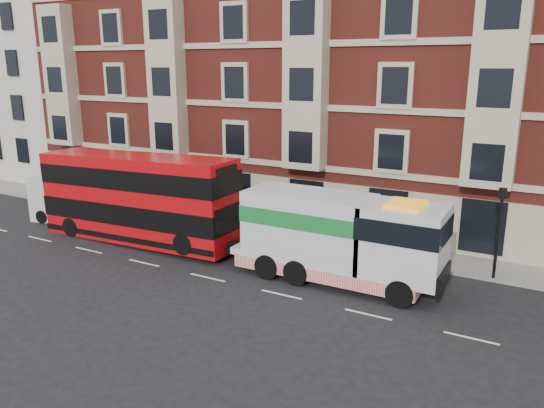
{
  "coord_description": "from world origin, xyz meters",
  "views": [
    {
      "loc": [
        14.11,
        -19.16,
        9.87
      ],
      "look_at": [
        1.31,
        4.0,
        2.89
      ],
      "focal_mm": 35.0,
      "sensor_mm": 36.0,
      "label": 1
    }
  ],
  "objects_px": {
    "box_van": "(74,200)",
    "pedestrian": "(116,198)",
    "double_decker_bus": "(137,197)",
    "tow_truck": "(336,237)"
  },
  "relations": [
    {
      "from": "double_decker_bus",
      "to": "tow_truck",
      "type": "relative_size",
      "value": 1.25
    },
    {
      "from": "double_decker_bus",
      "to": "pedestrian",
      "type": "relative_size",
      "value": 8.18
    },
    {
      "from": "box_van",
      "to": "pedestrian",
      "type": "bearing_deg",
      "value": 72.89
    },
    {
      "from": "double_decker_bus",
      "to": "tow_truck",
      "type": "height_order",
      "value": "double_decker_bus"
    },
    {
      "from": "tow_truck",
      "to": "pedestrian",
      "type": "height_order",
      "value": "tow_truck"
    },
    {
      "from": "double_decker_bus",
      "to": "pedestrian",
      "type": "xyz_separation_m",
      "value": [
        -5.93,
        4.16,
        -1.74
      ]
    },
    {
      "from": "double_decker_bus",
      "to": "pedestrian",
      "type": "distance_m",
      "value": 7.45
    },
    {
      "from": "box_van",
      "to": "pedestrian",
      "type": "distance_m",
      "value": 3.23
    },
    {
      "from": "tow_truck",
      "to": "box_van",
      "type": "relative_size",
      "value": 1.71
    },
    {
      "from": "pedestrian",
      "to": "tow_truck",
      "type": "bearing_deg",
      "value": -8.9
    }
  ]
}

